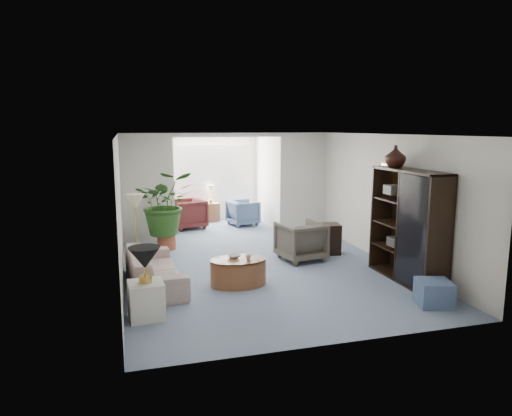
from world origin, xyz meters
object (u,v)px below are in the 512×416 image
object	(u,v)px
side_table_dark	(327,239)
entertainment_cabinet	(408,226)
wingback_chair	(301,241)
plant_pot	(167,242)
coffee_table	(238,272)
ottoman	(434,293)
coffee_bowl	(234,256)
sunroom_chair_blue	(243,213)
sofa	(155,269)
coffee_cup	(248,257)
floor_lamp	(135,201)
sunroom_chair_maroon	(188,214)
table_lamp	(145,258)
framed_picture	(391,177)
cabinet_urn	(395,156)
sunroom_table	(211,212)
end_table	(146,300)

from	to	relation	value
side_table_dark	entertainment_cabinet	xyz separation A→B (m)	(0.60, -1.99, 0.65)
wingback_chair	plant_pot	world-z (taller)	wingback_chair
coffee_table	ottoman	distance (m)	3.09
coffee_bowl	wingback_chair	size ratio (longest dim) A/B	0.26
sunroom_chair_blue	sofa	bearing A→B (deg)	137.17
coffee_cup	ottoman	size ratio (longest dim) A/B	0.20
coffee_table	sofa	bearing A→B (deg)	165.74
coffee_cup	coffee_bowl	bearing A→B (deg)	135.00
wingback_chair	entertainment_cabinet	bearing A→B (deg)	117.33
floor_lamp	ottoman	bearing A→B (deg)	-38.29
coffee_cup	entertainment_cabinet	xyz separation A→B (m)	(2.71, -0.44, 0.47)
sofa	entertainment_cabinet	bearing A→B (deg)	-106.04
side_table_dark	sunroom_chair_maroon	xyz separation A→B (m)	(-2.48, 3.31, 0.07)
sunroom_chair_blue	ottoman	bearing A→B (deg)	179.51
sofa	plant_pot	xyz separation A→B (m)	(0.41, 2.40, -0.14)
coffee_bowl	plant_pot	size ratio (longest dim) A/B	0.54
coffee_cup	floor_lamp	bearing A→B (deg)	135.38
table_lamp	plant_pot	xyz separation A→B (m)	(0.61, 3.75, -0.71)
framed_picture	wingback_chair	bearing A→B (deg)	155.03
cabinet_urn	plant_pot	distance (m)	5.11
sofa	coffee_bowl	distance (m)	1.34
cabinet_urn	sunroom_table	bearing A→B (deg)	112.70
coffee_table	plant_pot	xyz separation A→B (m)	(-0.95, 2.74, -0.07)
floor_lamp	coffee_table	bearing A→B (deg)	-45.48
sofa	sunroom_chair_maroon	world-z (taller)	sunroom_chair_maroon
sofa	sunroom_chair_blue	distance (m)	5.15
framed_picture	sunroom_chair_blue	bearing A→B (deg)	112.65
coffee_cup	plant_pot	distance (m)	3.07
wingback_chair	end_table	bearing A→B (deg)	24.56
floor_lamp	wingback_chair	size ratio (longest dim) A/B	0.43
side_table_dark	sunroom_chair_maroon	size ratio (longest dim) A/B	0.75
cabinet_urn	plant_pot	bearing A→B (deg)	143.86
coffee_table	coffee_bowl	bearing A→B (deg)	116.57
framed_picture	sunroom_table	size ratio (longest dim) A/B	0.96
sofa	coffee_cup	size ratio (longest dim) A/B	21.33
entertainment_cabinet	sunroom_table	bearing A→B (deg)	110.99
sofa	entertainment_cabinet	distance (m)	4.36
entertainment_cabinet	sunroom_chair_maroon	bearing A→B (deg)	120.09
end_table	entertainment_cabinet	size ratio (longest dim) A/B	0.27
sunroom_chair_maroon	coffee_cup	bearing A→B (deg)	-7.68
sofa	side_table_dark	bearing A→B (deg)	-77.19
sunroom_chair_blue	sunroom_table	size ratio (longest dim) A/B	1.43
coffee_cup	sunroom_table	xyz separation A→B (m)	(0.39, 5.61, -0.23)
framed_picture	side_table_dark	xyz separation A→B (m)	(-0.83, 1.01, -1.38)
sofa	sunroom_table	size ratio (longest dim) A/B	3.89
coffee_cup	wingback_chair	distance (m)	1.90
floor_lamp	ottoman	world-z (taller)	floor_lamp
end_table	entertainment_cabinet	distance (m)	4.50
table_lamp	sunroom_chair_blue	distance (m)	6.45
framed_picture	coffee_bowl	xyz separation A→B (m)	(-3.14, -0.34, -1.22)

